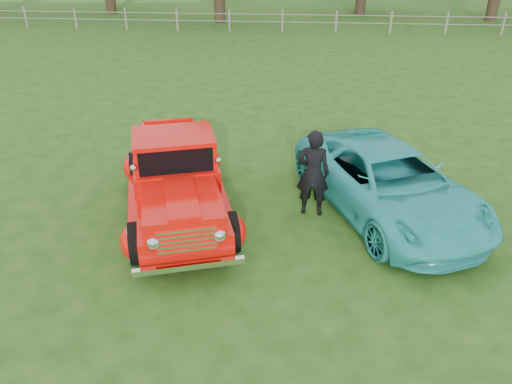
{
  "coord_description": "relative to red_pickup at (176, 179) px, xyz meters",
  "views": [
    {
      "loc": [
        1.07,
        -7.2,
        5.22
      ],
      "look_at": [
        0.33,
        1.2,
        0.74
      ],
      "focal_mm": 35.0,
      "sensor_mm": 36.0,
      "label": 1
    }
  ],
  "objects": [
    {
      "name": "distant_hills",
      "position": [
        -2.8,
        57.97,
        -5.34
      ],
      "size": [
        116.0,
        60.0,
        18.0
      ],
      "color": "#316124",
      "rests_on": "ground"
    },
    {
      "name": "fence_line",
      "position": [
        1.28,
        20.51,
        -0.19
      ],
      "size": [
        48.0,
        0.12,
        1.2
      ],
      "color": "gray",
      "rests_on": "ground"
    },
    {
      "name": "man",
      "position": [
        2.7,
        0.29,
        0.11
      ],
      "size": [
        0.69,
        0.48,
        1.81
      ],
      "primitive_type": "imported",
      "rotation": [
        0.0,
        0.0,
        3.08
      ],
      "color": "black",
      "rests_on": "ground"
    },
    {
      "name": "ground",
      "position": [
        1.28,
        -1.49,
        -0.8
      ],
      "size": [
        140.0,
        140.0,
        0.0
      ],
      "primitive_type": "plane",
      "color": "#1E4813",
      "rests_on": "ground"
    },
    {
      "name": "teal_sedan",
      "position": [
        4.23,
        0.45,
        -0.11
      ],
      "size": [
        4.06,
        5.42,
        1.37
      ],
      "primitive_type": "imported",
      "rotation": [
        0.0,
        0.0,
        0.42
      ],
      "color": "#2DB5B4",
      "rests_on": "ground"
    },
    {
      "name": "red_pickup",
      "position": [
        0.0,
        0.0,
        0.0
      ],
      "size": [
        3.26,
        5.28,
        1.78
      ],
      "rotation": [
        0.0,
        0.0,
        0.3
      ],
      "color": "black",
      "rests_on": "ground"
    }
  ]
}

